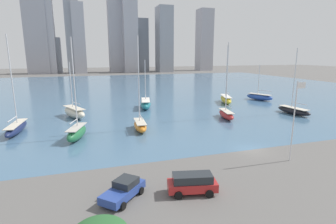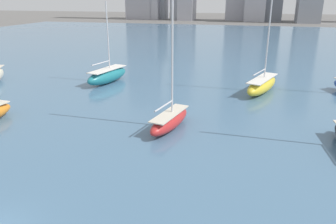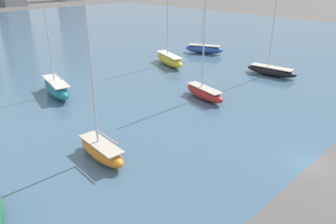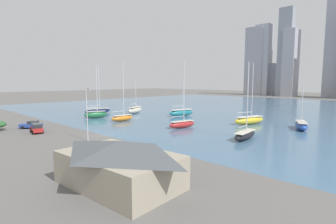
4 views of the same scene
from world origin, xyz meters
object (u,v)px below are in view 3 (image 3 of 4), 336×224
sailboat_red (204,92)px  sailboat_black (271,70)px  sailboat_teal (57,88)px  sailboat_orange (101,149)px  sailboat_yellow (169,59)px  sailboat_blue (204,49)px

sailboat_red → sailboat_black: size_ratio=1.07×
sailboat_teal → sailboat_orange: size_ratio=0.73×
sailboat_red → sailboat_black: bearing=8.2°
sailboat_red → sailboat_orange: 18.66m
sailboat_black → sailboat_red: bearing=170.7°
sailboat_teal → sailboat_yellow: sailboat_yellow is taller
sailboat_teal → sailboat_orange: sailboat_orange is taller
sailboat_red → sailboat_teal: bearing=142.8°
sailboat_teal → sailboat_yellow: (22.02, 0.30, -0.03)m
sailboat_yellow → sailboat_red: bearing=-100.6°
sailboat_red → sailboat_blue: (20.37, 16.75, -0.04)m
sailboat_teal → sailboat_black: bearing=-16.1°
sailboat_yellow → sailboat_blue: size_ratio=1.53×
sailboat_red → sailboat_black: sailboat_red is taller
sailboat_blue → sailboat_black: size_ratio=0.70×
sailboat_yellow → sailboat_orange: (-27.15, -18.50, -0.09)m
sailboat_yellow → sailboat_orange: bearing=-126.6°
sailboat_teal → sailboat_red: size_ratio=0.76×
sailboat_yellow → sailboat_black: 17.83m
sailboat_teal → sailboat_red: bearing=-36.2°
sailboat_red → sailboat_black: 16.08m
sailboat_red → sailboat_blue: bearing=50.9°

